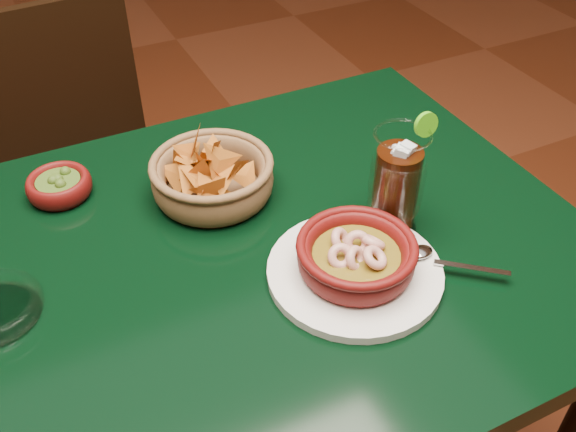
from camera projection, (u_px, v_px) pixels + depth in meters
name	position (u px, v px, depth m)	size (l,w,h in m)	color
dining_table	(202.00, 312.00, 1.00)	(1.20, 0.80, 0.75)	black
dining_chair	(89.00, 172.00, 1.58)	(0.43, 0.43, 0.86)	black
shrimp_plate	(356.00, 260.00, 0.90)	(0.32, 0.25, 0.07)	silver
chip_basket	(212.00, 177.00, 1.04)	(0.23, 0.23, 0.15)	brown
guacamole_ramekin	(59.00, 186.00, 1.05)	(0.12, 0.12, 0.04)	#4C0A09
cola_drink	(396.00, 184.00, 0.95)	(0.17, 0.17, 0.20)	white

